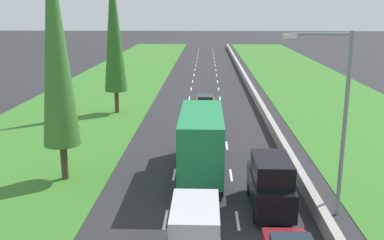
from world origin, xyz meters
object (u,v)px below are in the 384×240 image
(black_van_right_lane, at_px, (270,184))
(poplar_tree_third, at_px, (114,27))
(green_box_truck_centre_lane, at_px, (201,142))
(street_light_mast, at_px, (338,112))
(silver_van_centre_lane, at_px, (195,237))
(yellow_sedan_centre_lane, at_px, (205,103))
(poplar_tree_second, at_px, (55,40))
(black_sedan_centre_lane, at_px, (202,120))

(black_van_right_lane, height_order, poplar_tree_third, poplar_tree_third)
(green_box_truck_centre_lane, relative_size, poplar_tree_third, 0.65)
(green_box_truck_centre_lane, height_order, street_light_mast, street_light_mast)
(silver_van_centre_lane, height_order, poplar_tree_third, poplar_tree_third)
(silver_van_centre_lane, distance_m, black_van_right_lane, 6.58)
(silver_van_centre_lane, xyz_separation_m, street_light_mast, (6.60, 5.01, 3.83))
(yellow_sedan_centre_lane, relative_size, poplar_tree_second, 0.31)
(street_light_mast, bearing_deg, poplar_tree_third, 124.76)
(poplar_tree_third, relative_size, street_light_mast, 1.60)
(green_box_truck_centre_lane, bearing_deg, black_sedan_centre_lane, 90.39)
(black_sedan_centre_lane, bearing_deg, poplar_tree_third, 144.50)
(poplar_tree_third, bearing_deg, street_light_mast, -55.24)
(black_sedan_centre_lane, relative_size, street_light_mast, 0.50)
(green_box_truck_centre_lane, bearing_deg, poplar_tree_second, -174.26)
(silver_van_centre_lane, bearing_deg, black_sedan_centre_lane, 89.88)
(silver_van_centre_lane, xyz_separation_m, poplar_tree_second, (-8.05, 9.19, 6.87))
(yellow_sedan_centre_lane, bearing_deg, poplar_tree_third, -174.08)
(silver_van_centre_lane, height_order, green_box_truck_centre_lane, green_box_truck_centre_lane)
(silver_van_centre_lane, bearing_deg, poplar_tree_third, 107.50)
(yellow_sedan_centre_lane, xyz_separation_m, street_light_mast, (6.31, -22.51, 4.42))
(black_sedan_centre_lane, distance_m, yellow_sedan_centre_lane, 6.92)
(green_box_truck_centre_lane, distance_m, yellow_sedan_centre_lane, 17.57)
(black_van_right_lane, relative_size, poplar_tree_third, 0.34)
(black_sedan_centre_lane, height_order, street_light_mast, street_light_mast)
(yellow_sedan_centre_lane, distance_m, poplar_tree_second, 21.48)
(black_van_right_lane, relative_size, poplar_tree_second, 0.34)
(street_light_mast, bearing_deg, green_box_truck_centre_lane, 142.40)
(yellow_sedan_centre_lane, height_order, black_van_right_lane, black_van_right_lane)
(black_sedan_centre_lane, bearing_deg, green_box_truck_centre_lane, -89.61)
(green_box_truck_centre_lane, bearing_deg, poplar_tree_third, 117.12)
(poplar_tree_third, xyz_separation_m, street_light_mast, (14.99, -21.61, -3.03))
(black_sedan_centre_lane, relative_size, yellow_sedan_centre_lane, 1.00)
(yellow_sedan_centre_lane, xyz_separation_m, poplar_tree_third, (-8.69, -0.90, 7.45))
(black_sedan_centre_lane, relative_size, poplar_tree_second, 0.31)
(black_sedan_centre_lane, height_order, yellow_sedan_centre_lane, same)
(silver_van_centre_lane, bearing_deg, yellow_sedan_centre_lane, 89.38)
(street_light_mast, bearing_deg, poplar_tree_second, 164.10)
(yellow_sedan_centre_lane, distance_m, street_light_mast, 23.79)
(silver_van_centre_lane, distance_m, poplar_tree_second, 14.01)
(poplar_tree_second, xyz_separation_m, poplar_tree_third, (-0.34, 17.43, -0.00))
(black_sedan_centre_lane, bearing_deg, poplar_tree_second, -125.34)
(black_van_right_lane, bearing_deg, poplar_tree_second, 162.39)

